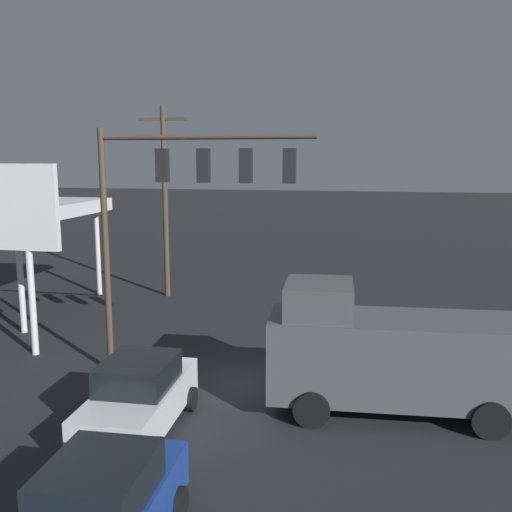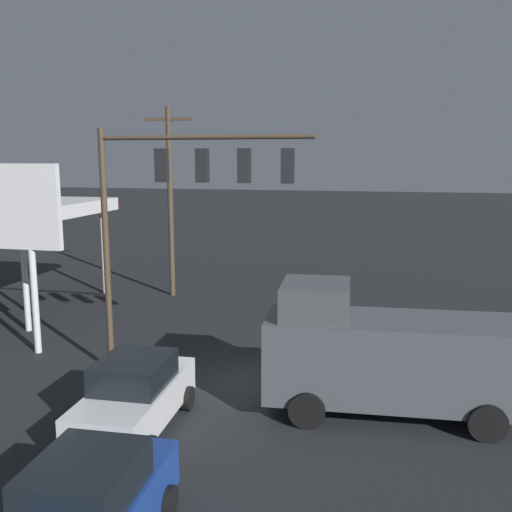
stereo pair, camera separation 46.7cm
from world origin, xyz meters
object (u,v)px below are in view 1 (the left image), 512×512
Objects in this scene: price_sign at (26,217)px; delivery_truck at (389,353)px; traffic_signal_assembly at (182,192)px; utility_pole at (165,198)px; sedan_far at (139,397)px.

price_sign reaches higher than delivery_truck.
traffic_signal_assembly is 7.58m from delivery_truck.
delivery_truck is (-10.52, 11.37, -3.22)m from utility_pole.
sedan_far is (-5.92, 4.69, -3.91)m from price_sign.
utility_pole is 1.34× the size of delivery_truck.
delivery_truck is at bearing 169.38° from price_sign.
price_sign is (5.90, -0.94, -1.00)m from traffic_signal_assembly.
traffic_signal_assembly is 10.98m from utility_pole.
sedan_far is at bearing 90.33° from traffic_signal_assembly.
price_sign is 8.51m from sedan_far.
utility_pole is at bearing -50.95° from delivery_truck.
utility_pole reaches higher than traffic_signal_assembly.
delivery_truck is 6.67m from sedan_far.
utility_pole is at bearing -164.29° from sedan_far.
traffic_signal_assembly is at bearing 178.53° from sedan_far.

